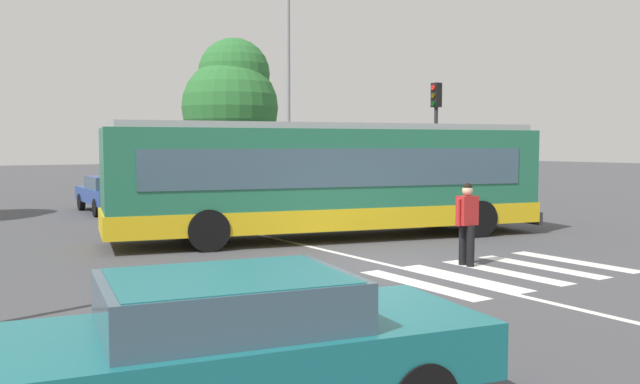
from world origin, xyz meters
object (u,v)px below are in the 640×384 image
at_px(city_transit_bus, 329,179).
at_px(bus_stop_shelter, 411,147).
at_px(pedestrian_crossing_street, 467,219).
at_px(foreground_sedan, 235,339).
at_px(twin_arm_street_lamp, 288,56).
at_px(parked_car_teal, 247,187).
at_px(parked_car_red, 180,190).
at_px(parked_car_blue, 112,192).
at_px(background_tree_right, 231,98).
at_px(traffic_light_far_corner, 436,126).

relative_size(city_transit_bus, bus_stop_shelter, 2.69).
bearing_deg(city_transit_bus, pedestrian_crossing_street, -89.49).
bearing_deg(pedestrian_crossing_street, city_transit_bus, 90.51).
xyz_separation_m(foreground_sedan, bus_stop_shelter, (16.54, 16.77, 1.65)).
bearing_deg(bus_stop_shelter, city_transit_bus, -141.67).
height_order(city_transit_bus, bus_stop_shelter, bus_stop_shelter).
bearing_deg(twin_arm_street_lamp, parked_car_teal, 123.31).
xyz_separation_m(parked_car_red, parked_car_teal, (2.90, 0.00, 0.00)).
relative_size(parked_car_red, bus_stop_shelter, 1.04).
distance_m(parked_car_blue, parked_car_teal, 5.46).
height_order(parked_car_blue, parked_car_teal, same).
height_order(city_transit_bus, background_tree_right, background_tree_right).
relative_size(parked_car_blue, background_tree_right, 0.59).
distance_m(pedestrian_crossing_street, parked_car_blue, 15.51).
xyz_separation_m(parked_car_blue, parked_car_red, (2.55, -0.25, 0.00)).
distance_m(bus_stop_shelter, background_tree_right, 9.82).
xyz_separation_m(city_transit_bus, twin_arm_street_lamp, (3.65, 8.38, 4.44)).
relative_size(pedestrian_crossing_street, parked_car_teal, 0.38).
height_order(parked_car_blue, twin_arm_street_lamp, twin_arm_street_lamp).
relative_size(foreground_sedan, parked_car_red, 1.02).
xyz_separation_m(parked_car_teal, traffic_light_far_corner, (4.82, -6.08, 2.45)).
relative_size(city_transit_bus, background_tree_right, 1.55).
relative_size(foreground_sedan, twin_arm_street_lamp, 0.48).
bearing_deg(parked_car_teal, bus_stop_shelter, -23.50).
distance_m(foreground_sedan, traffic_light_far_corner, 20.26).
height_order(parked_car_blue, traffic_light_far_corner, traffic_light_far_corner).
bearing_deg(twin_arm_street_lamp, pedestrian_crossing_street, -105.08).
xyz_separation_m(city_transit_bus, foreground_sedan, (-7.48, -9.61, -0.82)).
relative_size(pedestrian_crossing_street, background_tree_right, 0.22).
bearing_deg(foreground_sedan, city_transit_bus, 52.08).
xyz_separation_m(traffic_light_far_corner, bus_stop_shelter, (1.64, 3.27, -0.80)).
distance_m(city_transit_bus, background_tree_right, 16.61).
xyz_separation_m(foreground_sedan, parked_car_teal, (10.09, 19.58, 0.00)).
bearing_deg(city_transit_bus, parked_car_teal, 75.35).
height_order(parked_car_red, traffic_light_far_corner, traffic_light_far_corner).
bearing_deg(twin_arm_street_lamp, background_tree_right, 82.03).
height_order(foreground_sedan, traffic_light_far_corner, traffic_light_far_corner).
bearing_deg(city_transit_bus, traffic_light_far_corner, 27.68).
height_order(traffic_light_far_corner, background_tree_right, background_tree_right).
distance_m(twin_arm_street_lamp, background_tree_right, 7.40).
bearing_deg(background_tree_right, city_transit_bus, -106.64).
distance_m(city_transit_bus, parked_car_teal, 10.34).
height_order(twin_arm_street_lamp, background_tree_right, twin_arm_street_lamp).
bearing_deg(twin_arm_street_lamp, foreground_sedan, -121.77).
bearing_deg(parked_car_red, city_transit_bus, -88.31).
xyz_separation_m(city_transit_bus, parked_car_red, (-0.29, 9.97, -0.82)).
relative_size(foreground_sedan, parked_car_blue, 1.03).
height_order(parked_car_teal, bus_stop_shelter, bus_stop_shelter).
relative_size(parked_car_teal, twin_arm_street_lamp, 0.46).
bearing_deg(city_transit_bus, parked_car_blue, 105.57).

